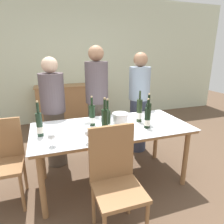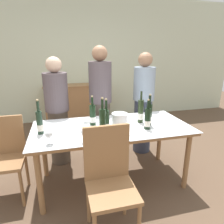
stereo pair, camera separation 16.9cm
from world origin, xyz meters
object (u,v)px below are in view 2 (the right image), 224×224
Objects in this scene: person_guest_left at (101,104)px; chair_left_end at (5,152)px; wine_bottle_5 at (106,122)px; wine_glass_3 at (86,123)px; wine_bottle_3 at (149,115)px; sideboard_cabinet at (77,104)px; wine_glass_2 at (85,133)px; chair_near_front at (109,175)px; wine_glass_1 at (102,119)px; wine_bottle_4 at (93,115)px; ice_bucket at (120,121)px; dining_table at (112,132)px; wine_bottle_0 at (40,123)px; wine_bottle_6 at (141,112)px; wine_bottle_1 at (103,124)px; wine_bottle_2 at (147,119)px; person_guest_right at (143,104)px; wine_glass_0 at (49,135)px; person_host at (58,113)px.

chair_left_end is at bearing -153.96° from person_guest_left.
wine_bottle_5 is 0.23m from wine_glass_3.
sideboard_cabinet is at bearing 104.93° from wine_bottle_3.
wine_bottle_5 is at bearing 37.84° from wine_glass_2.
chair_left_end is 0.54× the size of person_guest_left.
wine_bottle_5 is 0.61m from chair_near_front.
wine_glass_1 is 0.14× the size of chair_near_front.
wine_glass_2 is (-0.80, -0.28, -0.03)m from wine_bottle_3.
ice_bucket is at bearing -41.89° from wine_bottle_4.
wine_glass_2 is at bearing -135.88° from dining_table.
wine_bottle_0 is at bearing -178.00° from wine_glass_1.
person_guest_left is at bearing 121.12° from wine_bottle_6.
wine_bottle_2 is (0.54, 0.10, -0.03)m from wine_bottle_1.
dining_table is 0.99m from person_guest_right.
wine_bottle_4 reaches higher than sideboard_cabinet.
wine_glass_0 is (-0.70, -0.31, 0.17)m from dining_table.
dining_table is 0.71m from person_guest_left.
chair_left_end is at bearing 175.95° from dining_table.
person_guest_left is at bearing 79.70° from wine_bottle_1.
wine_bottle_6 reaches higher than wine_bottle_5.
wine_bottle_3 is 0.75m from wine_glass_3.
wine_bottle_0 is 0.61m from wine_bottle_4.
wine_bottle_5 is (0.11, -0.27, 0.00)m from wine_bottle_4.
wine_glass_2 is at bearing -135.19° from person_guest_right.
person_guest_right is at bearing 46.78° from wine_bottle_5.
wine_glass_2 is (-0.25, -0.36, 0.00)m from wine_glass_1.
wine_bottle_6 is at bearing 5.36° from wine_glass_1.
person_guest_right is (1.01, 0.77, -0.05)m from wine_glass_3.
wine_bottle_5 is at bearing -21.41° from wine_glass_3.
wine_bottle_3 is at bearing -8.48° from wine_glass_1.
person_guest_left is at bearing 70.47° from wine_glass_2.
wine_bottle_3 is at bearing -60.24° from person_guest_left.
wine_bottle_2 is 0.89× the size of wine_bottle_6.
wine_glass_1 is at bearing 21.90° from wine_glass_3.
wine_glass_0 is at bearing -175.69° from wine_bottle_1.
wine_bottle_0 is at bearing 172.86° from ice_bucket.
wine_glass_3 is at bearing -158.10° from wine_glass_1.
person_guest_right is at bearing 48.20° from wine_bottle_1.
wine_glass_3 is (-0.19, -0.08, -0.00)m from wine_glass_1.
wine_bottle_6 is at bearing 112.62° from wine_bottle_3.
wine_bottle_5 is 0.98m from person_host.
wine_bottle_3 is 0.56m from wine_glass_1.
wine_bottle_6 is at bearing -5.86° from wine_bottle_4.
wine_bottle_6 reaches higher than chair_left_end.
wine_bottle_1 reaches higher than chair_near_front.
wine_glass_0 is at bearing -165.29° from wine_bottle_5.
dining_table is at bearing 170.61° from wine_bottle_3.
wine_bottle_6 is at bearing -115.96° from person_guest_right.
wine_bottle_2 is 0.48m from wine_bottle_5.
chair_left_end is (-0.86, 0.44, -0.33)m from wine_glass_2.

